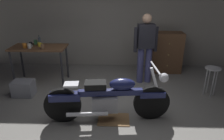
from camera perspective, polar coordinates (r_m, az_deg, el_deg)
ground_plane at (r=3.94m, az=-0.07°, el=-12.67°), size 12.00×12.00×0.00m
back_wall at (r=6.08m, az=0.95°, el=15.40°), size 8.00×0.12×3.10m
workbench at (r=5.33m, az=-19.26°, el=4.88°), size 1.30×0.64×0.90m
motorcycle at (r=3.63m, az=-0.95°, el=-7.55°), size 2.19×0.61×1.00m
person_standing at (r=5.01m, az=9.10°, el=6.47°), size 0.57×0.27×1.67m
shop_stool at (r=4.93m, az=25.59°, el=-0.99°), size 0.32×0.32×0.64m
wooden_dresser at (r=5.93m, az=14.65°, el=4.65°), size 0.80×0.47×1.10m
drip_tray at (r=3.86m, az=0.46°, el=-13.30°), size 0.56×0.40×0.01m
storage_bin at (r=4.96m, az=-22.96°, el=-4.58°), size 0.44×0.32×0.34m
mug_brown_stoneware at (r=5.04m, az=-18.39°, el=6.02°), size 0.11×0.08×0.10m
mug_white_ceramic at (r=5.20m, az=-21.58°, el=6.10°), size 0.11×0.08×0.11m
mug_orange_travel at (r=5.28m, az=-22.69°, el=6.18°), size 0.12×0.09×0.11m
mug_black_matte at (r=5.36m, az=-21.22°, el=6.57°), size 0.11×0.07×0.11m
mug_yellow_tall at (r=5.30m, az=-19.12°, el=6.60°), size 0.12×0.09×0.09m
mug_green_speckled at (r=5.52m, az=-20.12°, el=7.15°), size 0.11×0.08×0.11m
bottle at (r=5.41m, az=-19.14°, el=7.46°), size 0.06×0.06×0.24m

